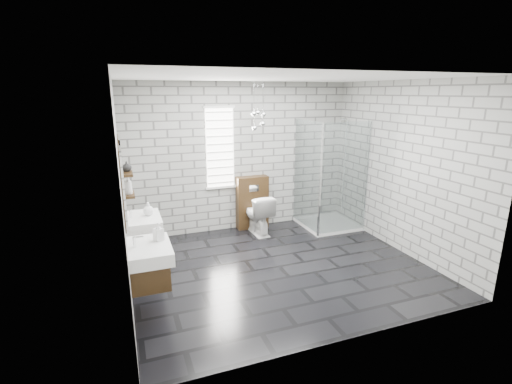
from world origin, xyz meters
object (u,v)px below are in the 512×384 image
vanity_left (146,253)px  vanity_right (140,223)px  cistern_panel (252,202)px  shower_enclosure (327,203)px  toilet (258,214)px

vanity_left → vanity_right: bearing=90.0°
vanity_right → cistern_panel: bearing=30.2°
cistern_panel → shower_enclosure: shower_enclosure is taller
vanity_left → vanity_right: 1.05m
cistern_panel → shower_enclosure: (1.32, -0.52, 0.00)m
vanity_left → cistern_panel: vanity_left is taller
vanity_right → shower_enclosure: size_ratio=0.77×
cistern_panel → toilet: (0.00, -0.31, -0.13)m
vanity_left → cistern_panel: 3.09m
vanity_left → vanity_right: (0.00, 1.05, 0.00)m
shower_enclosure → cistern_panel: bearing=158.6°
vanity_right → toilet: bearing=23.4°
vanity_right → toilet: size_ratio=2.13×
shower_enclosure → toilet: size_ratio=2.76×
shower_enclosure → toilet: bearing=171.2°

